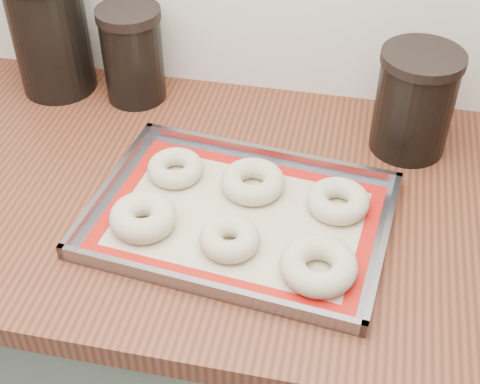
% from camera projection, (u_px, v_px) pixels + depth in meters
% --- Properties ---
extents(cabinet, '(3.00, 0.65, 0.86)m').
position_uv_depth(cabinet, '(195.00, 350.00, 1.43)').
color(cabinet, slate).
rests_on(cabinet, floor).
extents(countertop, '(3.06, 0.68, 0.04)m').
position_uv_depth(countertop, '(183.00, 193.00, 1.14)').
color(countertop, brown).
rests_on(countertop, cabinet).
extents(baking_tray, '(0.49, 0.38, 0.03)m').
position_uv_depth(baking_tray, '(240.00, 217.00, 1.05)').
color(baking_tray, gray).
rests_on(baking_tray, countertop).
extents(baking_mat, '(0.45, 0.33, 0.00)m').
position_uv_depth(baking_mat, '(240.00, 218.00, 1.05)').
color(baking_mat, '#C6B793').
rests_on(baking_mat, baking_tray).
extents(bagel_front_left, '(0.12, 0.12, 0.04)m').
position_uv_depth(bagel_front_left, '(143.00, 217.00, 1.03)').
color(bagel_front_left, beige).
rests_on(bagel_front_left, baking_mat).
extents(bagel_front_mid, '(0.11, 0.11, 0.04)m').
position_uv_depth(bagel_front_mid, '(230.00, 239.00, 1.00)').
color(bagel_front_mid, beige).
rests_on(bagel_front_mid, baking_mat).
extents(bagel_front_right, '(0.12, 0.12, 0.04)m').
position_uv_depth(bagel_front_right, '(319.00, 266.00, 0.95)').
color(bagel_front_right, beige).
rests_on(bagel_front_right, baking_mat).
extents(bagel_back_left, '(0.10, 0.10, 0.03)m').
position_uv_depth(bagel_back_left, '(175.00, 168.00, 1.12)').
color(bagel_back_left, beige).
rests_on(bagel_back_left, baking_mat).
extents(bagel_back_mid, '(0.11, 0.11, 0.04)m').
position_uv_depth(bagel_back_mid, '(253.00, 182.00, 1.09)').
color(bagel_back_mid, beige).
rests_on(bagel_back_mid, baking_mat).
extents(bagel_back_right, '(0.12, 0.12, 0.03)m').
position_uv_depth(bagel_back_right, '(338.00, 201.00, 1.06)').
color(bagel_back_right, beige).
rests_on(bagel_back_right, baking_mat).
extents(canister_left, '(0.15, 0.15, 0.24)m').
position_uv_depth(canister_left, '(50.00, 32.00, 1.27)').
color(canister_left, black).
rests_on(canister_left, countertop).
extents(canister_mid, '(0.12, 0.12, 0.19)m').
position_uv_depth(canister_mid, '(133.00, 54.00, 1.26)').
color(canister_mid, black).
rests_on(canister_mid, countertop).
extents(canister_right, '(0.14, 0.14, 0.19)m').
position_uv_depth(canister_right, '(415.00, 102.00, 1.14)').
color(canister_right, black).
rests_on(canister_right, countertop).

